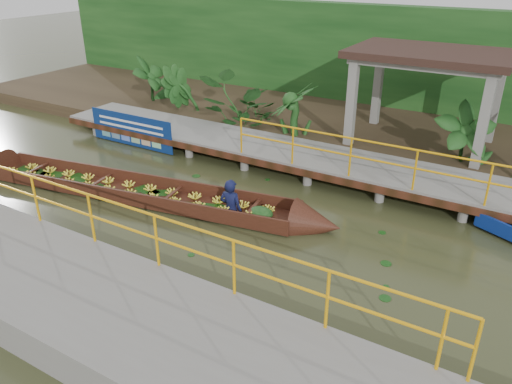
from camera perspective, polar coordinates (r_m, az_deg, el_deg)
The scene contains 9 objects.
ground at distance 11.91m, azimuth -4.12°, elevation -2.76°, with size 80.00×80.00×0.00m, color #31351A.
land_strip at distance 18.00m, azimuth 9.61°, elevation 7.72°, with size 30.00×8.00×0.45m, color #2F2417.
far_dock at distance 14.38m, azimuth 3.66°, elevation 4.50°, with size 16.00×2.06×1.66m.
near_dock at distance 8.56m, azimuth -14.94°, elevation -14.08°, with size 18.00×2.40×1.73m.
pavilion at distance 15.43m, azimuth 19.26°, elevation 13.67°, with size 4.40×3.00×3.00m.
foliage_backdrop at distance 19.86m, azimuth 12.79°, elevation 14.43°, with size 30.00×0.80×4.00m, color #133C13.
vendor_boat at distance 12.99m, azimuth -12.74°, elevation 0.18°, with size 10.74×2.76×2.07m.
blue_banner at distance 16.52m, azimuth -14.09°, elevation 6.89°, with size 3.32×0.04×1.04m.
tropical_plants at distance 16.09m, azimuth 4.07°, elevation 9.79°, with size 14.32×1.32×1.65m.
Camera 1 is at (6.08, -8.55, 5.65)m, focal length 35.00 mm.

